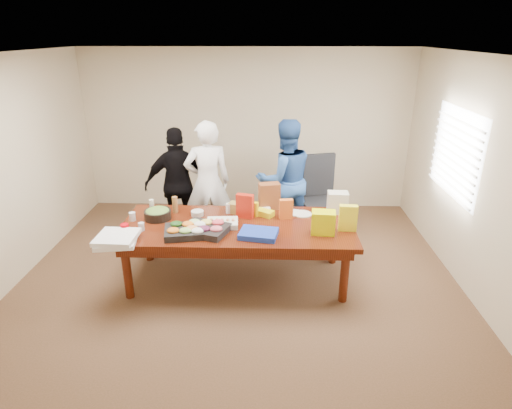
{
  "coord_description": "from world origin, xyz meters",
  "views": [
    {
      "loc": [
        0.37,
        -4.68,
        2.91
      ],
      "look_at": [
        0.22,
        0.1,
        0.98
      ],
      "focal_mm": 29.98,
      "sensor_mm": 36.0,
      "label": 1
    }
  ],
  "objects_px": {
    "salad_bowl": "(158,215)",
    "office_chair": "(319,200)",
    "conference_table": "(238,252)",
    "person_right": "(285,180)",
    "sheet_cake": "(222,223)",
    "person_center": "(208,183)"
  },
  "relations": [
    {
      "from": "office_chair",
      "to": "person_right",
      "type": "height_order",
      "value": "person_right"
    },
    {
      "from": "person_center",
      "to": "salad_bowl",
      "type": "distance_m",
      "value": 1.08
    },
    {
      "from": "sheet_cake",
      "to": "conference_table",
      "type": "bearing_deg",
      "value": 7.07
    },
    {
      "from": "office_chair",
      "to": "person_center",
      "type": "distance_m",
      "value": 1.67
    },
    {
      "from": "salad_bowl",
      "to": "office_chair",
      "type": "bearing_deg",
      "value": 27.84
    },
    {
      "from": "conference_table",
      "to": "person_center",
      "type": "distance_m",
      "value": 1.32
    },
    {
      "from": "sheet_cake",
      "to": "office_chair",
      "type": "bearing_deg",
      "value": 41.12
    },
    {
      "from": "office_chair",
      "to": "salad_bowl",
      "type": "bearing_deg",
      "value": -166.71
    },
    {
      "from": "person_right",
      "to": "sheet_cake",
      "type": "bearing_deg",
      "value": 41.82
    },
    {
      "from": "sheet_cake",
      "to": "person_center",
      "type": "bearing_deg",
      "value": 101.88
    },
    {
      "from": "conference_table",
      "to": "sheet_cake",
      "type": "xyz_separation_m",
      "value": [
        -0.18,
        -0.03,
        0.41
      ]
    },
    {
      "from": "conference_table",
      "to": "office_chair",
      "type": "height_order",
      "value": "office_chair"
    },
    {
      "from": "conference_table",
      "to": "salad_bowl",
      "type": "relative_size",
      "value": 8.36
    },
    {
      "from": "office_chair",
      "to": "person_center",
      "type": "bearing_deg",
      "value": 171.59
    },
    {
      "from": "sheet_cake",
      "to": "salad_bowl",
      "type": "distance_m",
      "value": 0.85
    },
    {
      "from": "person_right",
      "to": "salad_bowl",
      "type": "height_order",
      "value": "person_right"
    },
    {
      "from": "sheet_cake",
      "to": "salad_bowl",
      "type": "xyz_separation_m",
      "value": [
        -0.83,
        0.19,
        0.02
      ]
    },
    {
      "from": "conference_table",
      "to": "person_right",
      "type": "bearing_deg",
      "value": 64.35
    },
    {
      "from": "conference_table",
      "to": "person_right",
      "type": "distance_m",
      "value": 1.51
    },
    {
      "from": "conference_table",
      "to": "office_chair",
      "type": "relative_size",
      "value": 2.38
    },
    {
      "from": "sheet_cake",
      "to": "salad_bowl",
      "type": "height_order",
      "value": "salad_bowl"
    },
    {
      "from": "conference_table",
      "to": "salad_bowl",
      "type": "bearing_deg",
      "value": 171.3
    }
  ]
}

